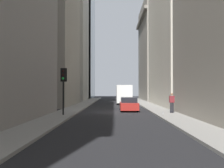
# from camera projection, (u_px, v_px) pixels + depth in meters

# --- Properties ---
(ground_plane) EXTENTS (135.00, 135.00, 0.00)m
(ground_plane) POSITION_uv_depth(u_px,v_px,m) (115.00, 112.00, 28.35)
(ground_plane) COLOR black
(sidewalk_right) EXTENTS (90.00, 2.20, 0.14)m
(sidewalk_right) POSITION_uv_depth(u_px,v_px,m) (69.00, 111.00, 28.39)
(sidewalk_right) COLOR gray
(sidewalk_right) RESTS_ON ground_plane
(sidewalk_left) EXTENTS (90.00, 2.20, 0.14)m
(sidewalk_left) POSITION_uv_depth(u_px,v_px,m) (161.00, 111.00, 28.32)
(sidewalk_left) COLOR gray
(sidewalk_left) RESTS_ON ground_plane
(building_left_far) EXTENTS (18.09, 10.50, 19.37)m
(building_left_far) POSITION_uv_depth(u_px,v_px,m) (167.00, 53.00, 58.47)
(building_left_far) COLOR gray
(building_left_far) RESTS_ON ground_plane
(building_right_midfar) EXTENTS (13.96, 10.50, 26.37)m
(building_right_midfar) POSITION_uv_depth(u_px,v_px,m) (37.00, 9.00, 39.47)
(building_right_midfar) COLOR gray
(building_right_midfar) RESTS_ON ground_plane
(building_right_far) EXTENTS (16.78, 10.50, 26.86)m
(building_right_far) POSITION_uv_depth(u_px,v_px,m) (63.00, 35.00, 59.21)
(building_right_far) COLOR #B7B2A5
(building_right_far) RESTS_ON ground_plane
(delivery_truck) EXTENTS (6.46, 2.25, 2.84)m
(delivery_truck) POSITION_uv_depth(u_px,v_px,m) (124.00, 94.00, 44.23)
(delivery_truck) COLOR silver
(delivery_truck) RESTS_ON ground_plane
(sedan_red) EXTENTS (4.30, 1.78, 1.42)m
(sedan_red) POSITION_uv_depth(u_px,v_px,m) (129.00, 105.00, 29.36)
(sedan_red) COLOR maroon
(sedan_red) RESTS_ON ground_plane
(traffic_light_foreground) EXTENTS (0.43, 0.52, 3.80)m
(traffic_light_foreground) POSITION_uv_depth(u_px,v_px,m) (63.00, 80.00, 23.35)
(traffic_light_foreground) COLOR black
(traffic_light_foreground) RESTS_ON sidewalk_right
(pedestrian) EXTENTS (0.26, 0.44, 1.76)m
(pedestrian) POSITION_uv_depth(u_px,v_px,m) (172.00, 102.00, 25.36)
(pedestrian) COLOR black
(pedestrian) RESTS_ON sidewalk_left
(discarded_bottle) EXTENTS (0.07, 0.07, 0.27)m
(discarded_bottle) POSITION_uv_depth(u_px,v_px,m) (163.00, 113.00, 24.04)
(discarded_bottle) COLOR #999EA3
(discarded_bottle) RESTS_ON sidewalk_left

